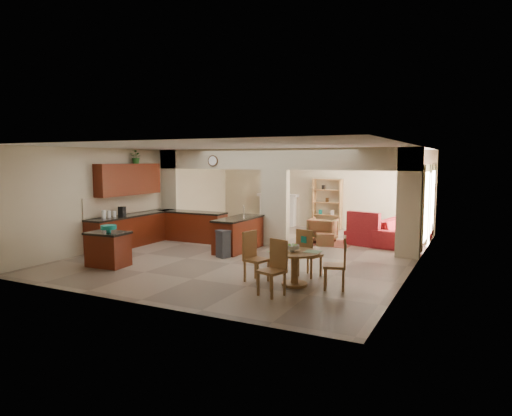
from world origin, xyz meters
The scene contains 39 objects.
floor centered at (0.00, 0.00, 0.00)m, with size 10.00×10.00×0.00m, color #7B6955.
ceiling centered at (0.00, 0.00, 2.80)m, with size 10.00×10.00×0.00m, color white.
wall_back centered at (0.00, 5.00, 1.40)m, with size 8.00×8.00×0.00m, color #BFAF8B.
wall_front centered at (0.00, -5.00, 1.40)m, with size 8.00×8.00×0.00m, color #BFAF8B.
wall_left centered at (-4.00, 0.00, 1.40)m, with size 10.00×10.00×0.00m, color #BFAF8B.
wall_right centered at (4.00, 0.00, 1.40)m, with size 10.00×10.00×0.00m, color #BFAF8B.
partition_left_pier centered at (-3.70, 1.00, 1.40)m, with size 0.60×0.25×2.80m, color #BFAF8B.
partition_center_pier centered at (0.00, 1.00, 1.10)m, with size 0.80×0.25×2.20m, color #BFAF8B.
partition_right_pier centered at (3.70, 1.00, 1.40)m, with size 0.60×0.25×2.80m, color #BFAF8B.
partition_header centered at (0.00, 1.00, 2.50)m, with size 8.00×0.25×0.60m, color #BFAF8B.
kitchen_counter centered at (-3.26, -0.25, 0.46)m, with size 2.52×3.29×1.48m.
upper_cabinets centered at (-3.82, -0.80, 1.92)m, with size 0.35×2.40×0.90m, color #421907.
peninsula centered at (-0.60, -0.11, 0.46)m, with size 0.70×1.85×0.91m.
wall_clock centered at (-2.00, 0.85, 2.45)m, with size 0.34×0.34×0.03m, color #4E311A.
rug centered at (1.20, 2.10, 0.01)m, with size 1.60×1.30×0.01m, color #974B37.
fireplace centered at (-1.60, 4.83, 0.61)m, with size 1.60×0.35×1.20m.
shelving_unit centered at (0.35, 4.82, 0.90)m, with size 1.00×0.32×1.80m, color #935D32.
window_a centered at (3.97, 2.30, 1.20)m, with size 0.02×0.90×1.90m, color white.
window_b centered at (3.97, 4.00, 1.20)m, with size 0.02×0.90×1.90m, color white.
glazed_door centered at (3.97, 3.15, 1.05)m, with size 0.02×0.70×2.10m, color white.
drape_a_left centered at (3.93, 1.70, 1.20)m, with size 0.10×0.28×2.30m, color #3D2218.
drape_a_right centered at (3.93, 2.90, 1.20)m, with size 0.10×0.28×2.30m, color #3D2218.
drape_b_left centered at (3.93, 3.40, 1.20)m, with size 0.10×0.28×2.30m, color #3D2218.
drape_b_right centered at (3.93, 4.60, 1.20)m, with size 0.10×0.28×2.30m, color #3D2218.
ceiling_fan centered at (1.50, 3.00, 2.56)m, with size 1.00×1.00×0.10m, color white.
kitchen_island centered at (-2.42, -3.12, 0.41)m, with size 0.97×0.72×0.81m.
teal_bowl centered at (-2.35, -3.15, 0.89)m, with size 0.36×0.36×0.17m, color #128274.
trash_can centered at (-0.50, -1.10, 0.32)m, with size 0.31×0.26×0.65m, color #2B2B2D.
dining_table centered at (2.09, -2.72, 0.47)m, with size 1.00×1.00×0.68m.
fruit_bowl centered at (2.05, -2.75, 0.76)m, with size 0.28×0.28×0.15m, color #57A323.
sofa centered at (3.30, 2.98, 0.37)m, with size 0.99×2.54×0.74m, color maroon.
chaise centered at (2.32, 2.33, 0.20)m, with size 0.99×0.81×0.40m, color maroon.
armchair centered at (1.08, 2.13, 0.36)m, with size 0.78×0.80×0.73m, color maroon.
ottoman centered at (1.29, 1.67, 0.18)m, with size 0.49×0.49×0.36m, color maroon.
plant centered at (-3.82, -0.46, 2.57)m, with size 0.35×0.31×0.39m, color #134716.
chair_north centered at (2.08, -1.97, 0.55)m, with size 0.52×0.52×1.02m.
chair_east centered at (2.95, -2.58, 0.55)m, with size 0.52×0.52×1.02m.
chair_south centered at (1.99, -3.45, 0.55)m, with size 0.53×0.53×1.02m.
chair_west centered at (1.20, -2.77, 0.55)m, with size 0.51×0.51×1.02m.
Camera 1 is at (5.34, -10.95, 2.47)m, focal length 32.00 mm.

